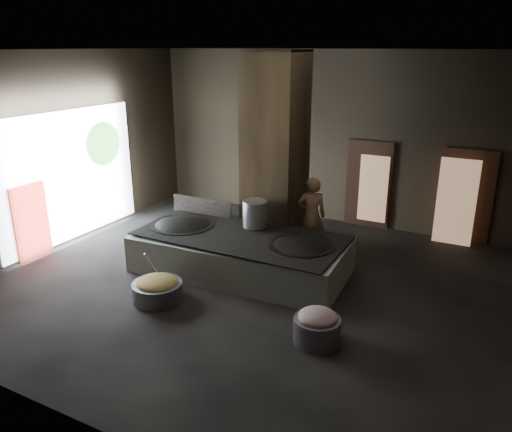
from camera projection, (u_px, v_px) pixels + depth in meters
The scene contains 27 objects.
floor at pixel (247, 284), 10.19m from camera, with size 10.00×9.00×0.10m, color black.
ceiling at pixel (245, 47), 8.70m from camera, with size 10.00×9.00×0.10m, color black.
back_wall at pixel (328, 138), 13.26m from camera, with size 10.00×0.10×4.50m, color black.
front_wall at pixel (53, 262), 5.64m from camera, with size 10.00×0.10×4.50m, color black.
left_wall at pixel (57, 150), 11.66m from camera, with size 0.10×9.00×4.50m, color black.
pillar at pixel (275, 155), 11.17m from camera, with size 1.20×1.20×4.50m, color black.
hearth_platform at pixel (241, 254), 10.57m from camera, with size 4.42×2.11×0.77m, color silver.
platform_cap at pixel (241, 235), 10.43m from camera, with size 4.32×2.07×0.03m, color black.
wok_left at pixel (183, 228), 11.04m from camera, with size 1.39×1.39×0.38m, color black.
wok_left_rim at pixel (183, 225), 11.02m from camera, with size 1.42×1.42×0.05m, color black.
wok_right at pixel (301, 249), 9.90m from camera, with size 1.30×1.30×0.36m, color black.
wok_right_rim at pixel (301, 245), 9.88m from camera, with size 1.32×1.32×0.05m, color black.
stock_pot at pixel (255, 214), 10.76m from camera, with size 0.54×0.54×0.58m, color silver.
splash_guard at pixel (202, 206), 11.62m from camera, with size 1.54×0.06×0.38m, color black.
cook at pixel (311, 216), 11.31m from camera, with size 0.66×0.43×1.82m, color #856043.
veg_basin at pixel (158, 291), 9.42m from camera, with size 0.95×0.95×0.35m, color slate.
veg_fill at pixel (157, 283), 9.36m from camera, with size 0.78×0.78×0.24m, color olive.
ladle at pixel (155, 269), 9.49m from camera, with size 0.03×0.03×0.75m, color silver.
meat_basin at pixel (317, 330), 8.07m from camera, with size 0.77×0.77×0.42m, color slate.
meat_fill at pixel (318, 317), 7.99m from camera, with size 0.64×0.64×0.24m, color #A66370.
doorway_near at pixel (368, 186), 13.03m from camera, with size 1.18×0.08×2.38m, color black.
doorway_near_glow at pixel (373, 189), 12.93m from camera, with size 0.74×0.04×1.75m, color #8C6647.
doorway_far at pixel (467, 198), 11.97m from camera, with size 1.18×0.08×2.38m, color black.
doorway_far_glow at pixel (456, 202), 11.83m from camera, with size 0.89×0.04×2.10m, color #8C6647.
left_opening at pixel (70, 176), 12.00m from camera, with size 0.04×4.20×3.10m, color white.
pavilion_sliver at pixel (31, 222), 11.12m from camera, with size 0.05×0.90×1.70m, color maroon.
tree_silhouette at pixel (104, 144), 12.68m from camera, with size 0.28×1.10×1.10m, color #194714.
Camera 1 is at (4.43, -8.06, 4.57)m, focal length 35.00 mm.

